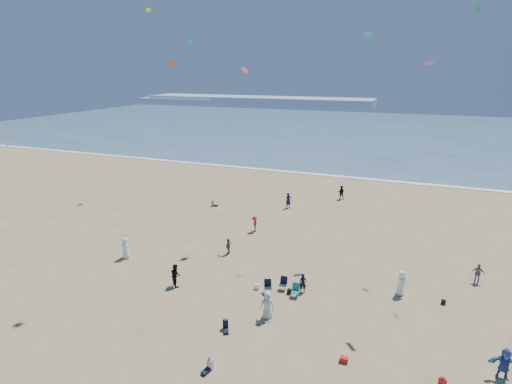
% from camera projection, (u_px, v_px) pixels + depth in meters
% --- Properties ---
extents(ground, '(220.00, 220.00, 0.00)m').
position_uv_depth(ground, '(166.00, 378.00, 21.02)').
color(ground, tan).
rests_on(ground, ground).
extents(ocean, '(220.00, 100.00, 0.06)m').
position_uv_depth(ocean, '(367.00, 131.00, 105.73)').
color(ocean, '#476B84').
rests_on(ocean, ground).
extents(surf_line, '(220.00, 1.20, 0.08)m').
position_uv_depth(surf_line, '(331.00, 176.00, 61.14)').
color(surf_line, white).
rests_on(surf_line, ground).
extents(headland_far, '(110.00, 20.00, 3.20)m').
position_uv_depth(headland_far, '(257.00, 100.00, 192.85)').
color(headland_far, '#7A8EA8').
rests_on(headland_far, ground).
extents(headland_near, '(40.00, 14.00, 2.00)m').
position_uv_depth(headland_near, '(180.00, 100.00, 202.36)').
color(headland_near, '#7A8EA8').
rests_on(headland_near, ground).
extents(standing_flyers, '(29.03, 28.24, 1.91)m').
position_uv_depth(standing_flyers, '(293.00, 256.00, 32.85)').
color(standing_flyers, black).
rests_on(standing_flyers, ground).
extents(seated_group, '(24.87, 29.14, 0.84)m').
position_uv_depth(seated_group, '(249.00, 310.00, 26.31)').
color(seated_group, silver).
rests_on(seated_group, ground).
extents(chair_cluster, '(2.72, 1.51, 1.00)m').
position_uv_depth(chair_cluster, '(282.00, 287.00, 28.87)').
color(chair_cluster, black).
rests_on(chair_cluster, ground).
extents(white_tote, '(0.35, 0.20, 0.40)m').
position_uv_depth(white_tote, '(257.00, 287.00, 29.51)').
color(white_tote, white).
rests_on(white_tote, ground).
extents(black_backpack, '(0.30, 0.22, 0.38)m').
position_uv_depth(black_backpack, '(289.00, 291.00, 28.91)').
color(black_backpack, black).
rests_on(black_backpack, ground).
extents(cooler, '(0.45, 0.30, 0.30)m').
position_uv_depth(cooler, '(344.00, 360.00, 22.16)').
color(cooler, red).
rests_on(cooler, ground).
extents(navy_bag, '(0.28, 0.18, 0.34)m').
position_uv_depth(navy_bag, '(443.00, 302.00, 27.63)').
color(navy_bag, black).
rests_on(navy_bag, ground).
extents(kites_aloft, '(44.16, 40.69, 24.76)m').
position_uv_depth(kites_aloft, '(398.00, 89.00, 24.40)').
color(kites_aloft, orange).
rests_on(kites_aloft, ground).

